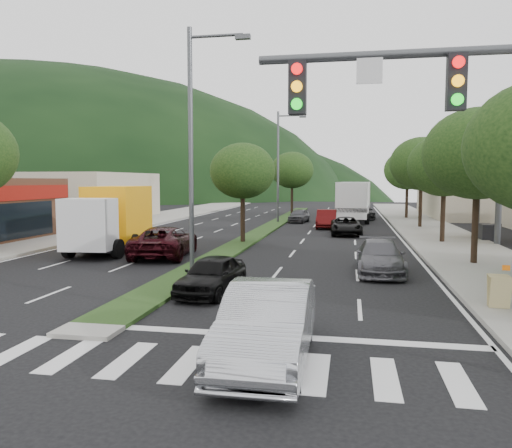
% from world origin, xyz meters
% --- Properties ---
extents(ground, '(160.00, 160.00, 0.00)m').
position_xyz_m(ground, '(0.00, 0.00, 0.00)').
color(ground, black).
rests_on(ground, ground).
extents(sidewalk_right, '(5.00, 90.00, 0.15)m').
position_xyz_m(sidewalk_right, '(12.50, 25.00, 0.07)').
color(sidewalk_right, gray).
rests_on(sidewalk_right, ground).
extents(sidewalk_left, '(6.00, 90.00, 0.15)m').
position_xyz_m(sidewalk_left, '(-13.00, 25.00, 0.07)').
color(sidewalk_left, gray).
rests_on(sidewalk_left, ground).
extents(median, '(1.60, 56.00, 0.12)m').
position_xyz_m(median, '(0.00, 28.00, 0.06)').
color(median, '#203A15').
rests_on(median, ground).
extents(crosswalk, '(19.00, 2.20, 0.01)m').
position_xyz_m(crosswalk, '(0.00, -2.00, 0.01)').
color(crosswalk, silver).
rests_on(crosswalk, ground).
extents(traffic_signal, '(6.12, 0.40, 7.00)m').
position_xyz_m(traffic_signal, '(9.03, -1.54, 4.65)').
color(traffic_signal, '#47494C').
rests_on(traffic_signal, ground).
extents(bldg_left_far, '(9.00, 14.00, 4.60)m').
position_xyz_m(bldg_left_far, '(-19.00, 34.00, 2.30)').
color(bldg_left_far, beige).
rests_on(bldg_left_far, ground).
extents(bldg_right_far, '(10.00, 16.00, 5.20)m').
position_xyz_m(bldg_right_far, '(19.50, 44.00, 2.60)').
color(bldg_right_far, beige).
rests_on(bldg_right_far, ground).
extents(hill_far, '(176.00, 132.00, 82.00)m').
position_xyz_m(hill_far, '(-80.00, 110.00, 0.00)').
color(hill_far, black).
rests_on(hill_far, ground).
extents(tree_r_b, '(4.80, 4.80, 6.94)m').
position_xyz_m(tree_r_b, '(12.00, 12.00, 5.04)').
color(tree_r_b, black).
rests_on(tree_r_b, sidewalk_right).
extents(tree_r_c, '(4.40, 4.40, 6.48)m').
position_xyz_m(tree_r_c, '(12.00, 20.00, 4.75)').
color(tree_r_c, black).
rests_on(tree_r_c, sidewalk_right).
extents(tree_r_d, '(5.00, 5.00, 7.17)m').
position_xyz_m(tree_r_d, '(12.00, 30.00, 5.18)').
color(tree_r_d, black).
rests_on(tree_r_d, sidewalk_right).
extents(tree_r_e, '(4.60, 4.60, 6.71)m').
position_xyz_m(tree_r_e, '(12.00, 40.00, 4.89)').
color(tree_r_e, black).
rests_on(tree_r_e, sidewalk_right).
extents(tree_med_near, '(4.00, 4.00, 6.02)m').
position_xyz_m(tree_med_near, '(0.00, 18.00, 4.43)').
color(tree_med_near, black).
rests_on(tree_med_near, median).
extents(tree_med_far, '(4.80, 4.80, 6.94)m').
position_xyz_m(tree_med_far, '(0.00, 44.00, 5.01)').
color(tree_med_far, black).
rests_on(tree_med_far, median).
extents(streetlight_near, '(2.60, 0.25, 10.00)m').
position_xyz_m(streetlight_near, '(0.21, 8.00, 5.58)').
color(streetlight_near, '#47494C').
rests_on(streetlight_near, ground).
extents(streetlight_mid, '(2.60, 0.25, 10.00)m').
position_xyz_m(streetlight_mid, '(0.21, 33.00, 5.58)').
color(streetlight_mid, '#47494C').
rests_on(streetlight_mid, ground).
extents(sedan_silver, '(1.82, 5.01, 1.64)m').
position_xyz_m(sedan_silver, '(4.79, -1.54, 0.82)').
color(sedan_silver, '#AAACB1').
rests_on(sedan_silver, ground).
extents(suv_maroon, '(3.19, 5.81, 1.54)m').
position_xyz_m(suv_maroon, '(-2.76, 12.04, 0.77)').
color(suv_maroon, black).
rests_on(suv_maroon, ground).
extents(car_queue_a, '(1.91, 3.98, 1.31)m').
position_xyz_m(car_queue_a, '(1.87, 4.39, 0.65)').
color(car_queue_a, black).
rests_on(car_queue_a, ground).
extents(car_queue_b, '(1.92, 4.68, 1.36)m').
position_xyz_m(car_queue_b, '(7.72, 9.39, 0.68)').
color(car_queue_b, '#525156').
rests_on(car_queue_b, ground).
extents(car_queue_c, '(1.66, 4.52, 1.48)m').
position_xyz_m(car_queue_c, '(4.58, 29.03, 0.74)').
color(car_queue_c, '#4E0D0D').
rests_on(car_queue_c, ground).
extents(car_queue_d, '(2.34, 4.68, 1.27)m').
position_xyz_m(car_queue_d, '(6.20, 24.03, 0.64)').
color(car_queue_d, black).
rests_on(car_queue_d, ground).
extents(car_queue_e, '(1.92, 3.85, 1.26)m').
position_xyz_m(car_queue_e, '(1.81, 34.03, 0.63)').
color(car_queue_e, '#46474B').
rests_on(car_queue_e, ground).
extents(car_queue_f, '(2.73, 5.28, 1.46)m').
position_xyz_m(car_queue_f, '(7.58, 39.03, 0.73)').
color(car_queue_f, black).
rests_on(car_queue_f, ground).
extents(box_truck, '(3.34, 7.37, 3.53)m').
position_xyz_m(box_truck, '(-6.30, 13.49, 1.67)').
color(box_truck, silver).
rests_on(box_truck, ground).
extents(motorhome, '(3.59, 9.81, 3.70)m').
position_xyz_m(motorhome, '(6.82, 36.70, 1.97)').
color(motorhome, white).
rests_on(motorhome, ground).
extents(a_frame_sign, '(0.61, 0.68, 1.29)m').
position_xyz_m(a_frame_sign, '(10.78, 3.63, 0.72)').
color(a_frame_sign, tan).
rests_on(a_frame_sign, sidewalk_right).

